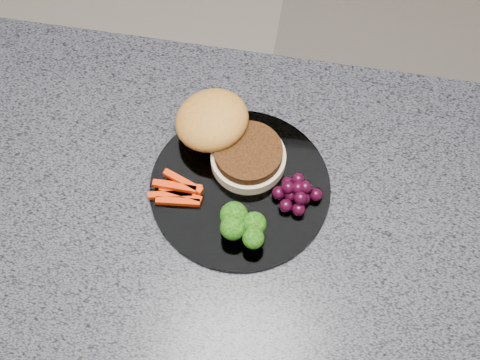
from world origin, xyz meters
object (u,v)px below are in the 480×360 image
grape_bunch (297,193)px  burger (225,134)px  island_cabinet (211,311)px  plate (240,187)px

grape_bunch → burger: bearing=148.4°
island_cabinet → plate: (0.05, 0.05, 0.47)m
plate → burger: (-0.03, 0.07, 0.03)m
island_cabinet → burger: 0.52m
plate → burger: bearing=116.9°
burger → grape_bunch: 0.14m
island_cabinet → grape_bunch: 0.51m
island_cabinet → plate: bearing=45.7°
island_cabinet → plate: size_ratio=4.62×
burger → grape_bunch: bearing=-10.5°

